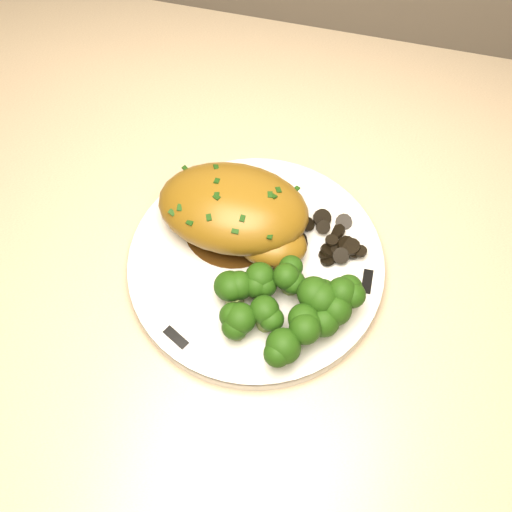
# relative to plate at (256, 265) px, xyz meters

# --- Properties ---
(plate) EXTENTS (0.31, 0.31, 0.02)m
(plate) POSITION_rel_plate_xyz_m (0.00, 0.00, 0.00)
(plate) COLOR silver
(plate) RESTS_ON counter
(rim_accent_0) EXTENTS (0.01, 0.03, 0.00)m
(rim_accent_0) POSITION_rel_plate_xyz_m (0.11, 0.00, 0.01)
(rim_accent_0) COLOR black
(rim_accent_0) RESTS_ON plate
(rim_accent_1) EXTENTS (0.03, 0.02, 0.00)m
(rim_accent_1) POSITION_rel_plate_xyz_m (-0.06, 0.10, 0.01)
(rim_accent_1) COLOR black
(rim_accent_1) RESTS_ON plate
(rim_accent_2) EXTENTS (0.03, 0.02, 0.00)m
(rim_accent_2) POSITION_rel_plate_xyz_m (-0.05, -0.10, 0.01)
(rim_accent_2) COLOR black
(rim_accent_2) RESTS_ON plate
(gravy_pool) EXTENTS (0.11, 0.11, 0.00)m
(gravy_pool) POSITION_rel_plate_xyz_m (-0.03, 0.04, 0.01)
(gravy_pool) COLOR #3A210A
(gravy_pool) RESTS_ON plate
(chicken_breast) EXTENTS (0.16, 0.11, 0.06)m
(chicken_breast) POSITION_rel_plate_xyz_m (-0.03, 0.03, 0.04)
(chicken_breast) COLOR brown
(chicken_breast) RESTS_ON plate
(mushroom_pile) EXTENTS (0.08, 0.06, 0.02)m
(mushroom_pile) POSITION_rel_plate_xyz_m (0.06, 0.03, 0.01)
(mushroom_pile) COLOR black
(mushroom_pile) RESTS_ON plate
(broccoli_florets) EXTENTS (0.13, 0.10, 0.04)m
(broccoli_florets) POSITION_rel_plate_xyz_m (0.04, -0.05, 0.03)
(broccoli_florets) COLOR olive
(broccoli_florets) RESTS_ON plate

